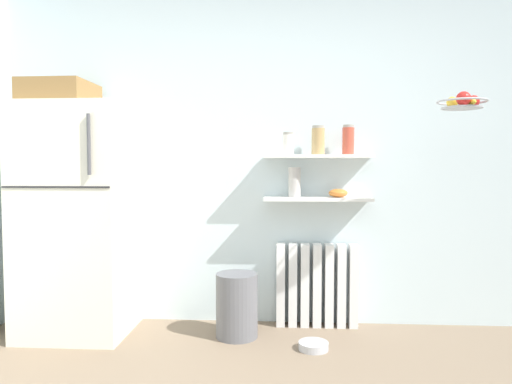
# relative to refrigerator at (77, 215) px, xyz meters

# --- Properties ---
(back_wall) EXTENTS (7.04, 0.10, 2.60)m
(back_wall) POSITION_rel_refrigerator_xyz_m (1.52, 0.37, 0.43)
(back_wall) COLOR silver
(back_wall) RESTS_ON ground_plane
(refrigerator) EXTENTS (0.75, 0.68, 1.84)m
(refrigerator) POSITION_rel_refrigerator_xyz_m (0.00, 0.00, 0.00)
(refrigerator) COLOR silver
(refrigerator) RESTS_ON ground_plane
(radiator) EXTENTS (0.62, 0.12, 0.63)m
(radiator) POSITION_rel_refrigerator_xyz_m (1.77, 0.24, -0.56)
(radiator) COLOR white
(radiator) RESTS_ON ground_plane
(wall_shelf_lower) EXTENTS (0.81, 0.22, 0.02)m
(wall_shelf_lower) POSITION_rel_refrigerator_xyz_m (1.77, 0.21, 0.11)
(wall_shelf_lower) COLOR white
(wall_shelf_upper) EXTENTS (0.81, 0.22, 0.02)m
(wall_shelf_upper) POSITION_rel_refrigerator_xyz_m (1.77, 0.21, 0.43)
(wall_shelf_upper) COLOR white
(storage_jar_0) EXTENTS (0.09, 0.09, 0.17)m
(storage_jar_0) POSITION_rel_refrigerator_xyz_m (1.55, 0.21, 0.53)
(storage_jar_0) COLOR silver
(storage_jar_0) RESTS_ON wall_shelf_upper
(storage_jar_1) EXTENTS (0.10, 0.10, 0.22)m
(storage_jar_1) POSITION_rel_refrigerator_xyz_m (1.77, 0.21, 0.55)
(storage_jar_1) COLOR tan
(storage_jar_1) RESTS_ON wall_shelf_upper
(storage_jar_2) EXTENTS (0.09, 0.09, 0.22)m
(storage_jar_2) POSITION_rel_refrigerator_xyz_m (1.99, 0.21, 0.55)
(storage_jar_2) COLOR #C64C38
(storage_jar_2) RESTS_ON wall_shelf_upper
(vase) EXTENTS (0.09, 0.09, 0.23)m
(vase) POSITION_rel_refrigerator_xyz_m (1.59, 0.21, 0.24)
(vase) COLOR #B2ADA8
(vase) RESTS_ON wall_shelf_lower
(shelf_bowl) EXTENTS (0.14, 0.14, 0.06)m
(shelf_bowl) POSITION_rel_refrigerator_xyz_m (1.92, 0.21, 0.15)
(shelf_bowl) COLOR orange
(shelf_bowl) RESTS_ON wall_shelf_lower
(trash_bin) EXTENTS (0.30, 0.30, 0.46)m
(trash_bin) POSITION_rel_refrigerator_xyz_m (1.18, -0.03, -0.64)
(trash_bin) COLOR slate
(trash_bin) RESTS_ON ground_plane
(pet_food_bowl) EXTENTS (0.20, 0.20, 0.05)m
(pet_food_bowl) POSITION_rel_refrigerator_xyz_m (1.72, -0.23, -0.85)
(pet_food_bowl) COLOR #B7B7BC
(pet_food_bowl) RESTS_ON ground_plane
(hanging_fruit_basket) EXTENTS (0.31, 0.31, 0.10)m
(hanging_fruit_basket) POSITION_rel_refrigerator_xyz_m (2.65, -0.27, 0.76)
(hanging_fruit_basket) COLOR #B2B2B7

